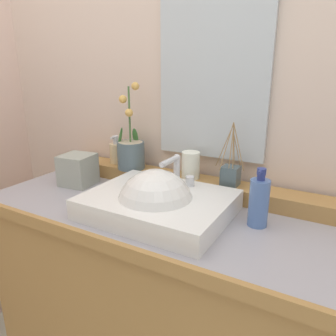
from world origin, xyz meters
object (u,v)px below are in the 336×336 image
object	(u,v)px
tissue_box	(78,170)
soap_bar	(143,177)
potted_plant	(131,151)
sink_basin	(157,206)
lotion_bottle	(259,202)
tumbler_cup	(191,165)
reed_diffuser	(231,175)
soap_dispenser	(116,152)

from	to	relation	value
tissue_box	soap_bar	bearing A→B (deg)	3.10
potted_plant	sink_basin	bearing A→B (deg)	-40.88
sink_basin	tissue_box	xyz separation A→B (m)	(-0.46, 0.10, 0.03)
potted_plant	lotion_bottle	bearing A→B (deg)	-13.83
tumbler_cup	sink_basin	bearing A→B (deg)	-90.70
potted_plant	tissue_box	world-z (taller)	potted_plant
reed_diffuser	tissue_box	bearing A→B (deg)	-165.88
tumbler_cup	soap_dispenser	bearing A→B (deg)	176.66
reed_diffuser	lotion_bottle	xyz separation A→B (m)	(0.15, -0.16, -0.02)
soap_bar	tumbler_cup	world-z (taller)	tumbler_cup
soap_bar	potted_plant	size ratio (longest dim) A/B	0.19
reed_diffuser	tissue_box	distance (m)	0.65
soap_bar	tumbler_cup	xyz separation A→B (m)	(0.14, 0.14, 0.03)
soap_bar	tissue_box	distance (m)	0.33
tumbler_cup	lotion_bottle	bearing A→B (deg)	-26.64
soap_bar	tissue_box	world-z (taller)	tissue_box
soap_dispenser	soap_bar	bearing A→B (deg)	-32.38
reed_diffuser	lotion_bottle	bearing A→B (deg)	-46.60
sink_basin	lotion_bottle	bearing A→B (deg)	16.78
potted_plant	tumbler_cup	size ratio (longest dim) A/B	3.42
sink_basin	soap_bar	size ratio (longest dim) A/B	6.86
sink_basin	tumbler_cup	bearing A→B (deg)	89.30
soap_bar	tumbler_cup	bearing A→B (deg)	46.21
potted_plant	lotion_bottle	distance (m)	0.62
soap_dispenser	lotion_bottle	xyz separation A→B (m)	(0.71, -0.18, -0.03)
soap_dispenser	reed_diffuser	xyz separation A→B (m)	(0.56, -0.02, -0.01)
reed_diffuser	soap_bar	bearing A→B (deg)	-155.08
soap_dispenser	lotion_bottle	world-z (taller)	lotion_bottle
sink_basin	soap_dispenser	xyz separation A→B (m)	(-0.39, 0.28, 0.08)
soap_bar	reed_diffuser	size ratio (longest dim) A/B	0.29
tumbler_cup	reed_diffuser	xyz separation A→B (m)	(0.17, -0.00, -0.01)
sink_basin	tumbler_cup	xyz separation A→B (m)	(0.00, 0.26, 0.08)
sink_basin	lotion_bottle	xyz separation A→B (m)	(0.32, 0.10, 0.05)
sink_basin	reed_diffuser	distance (m)	0.31
lotion_bottle	tissue_box	distance (m)	0.78
soap_bar	soap_dispenser	distance (m)	0.31
soap_dispenser	reed_diffuser	bearing A→B (deg)	-2.41
sink_basin	reed_diffuser	bearing A→B (deg)	56.25
reed_diffuser	tissue_box	world-z (taller)	reed_diffuser
sink_basin	lotion_bottle	size ratio (longest dim) A/B	2.50
sink_basin	potted_plant	size ratio (longest dim) A/B	1.30
reed_diffuser	lotion_bottle	world-z (taller)	reed_diffuser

